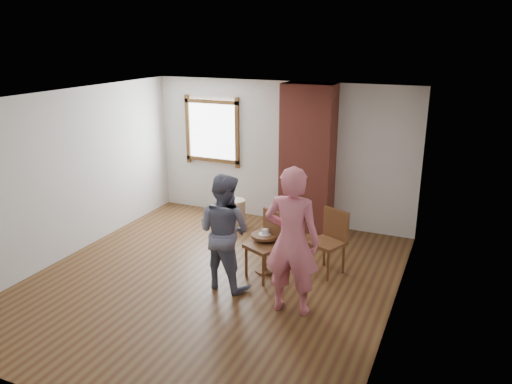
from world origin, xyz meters
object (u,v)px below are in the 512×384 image
(man, at_px, (224,231))
(dining_chair_left, at_px, (268,241))
(stoneware_crock, at_px, (235,213))
(dining_chair_right, at_px, (330,238))
(side_table, at_px, (265,247))
(person_pink, at_px, (292,241))

(man, bearing_deg, dining_chair_left, -121.24)
(stoneware_crock, bearing_deg, dining_chair_right, -28.25)
(dining_chair_left, height_order, side_table, dining_chair_left)
(stoneware_crock, distance_m, dining_chair_left, 2.11)
(side_table, bearing_deg, dining_chair_left, -44.69)
(man, bearing_deg, side_table, -110.27)
(person_pink, bearing_deg, side_table, -54.37)
(stoneware_crock, xyz_separation_m, dining_chair_right, (2.10, -1.13, 0.28))
(dining_chair_left, height_order, dining_chair_right, dining_chair_left)
(person_pink, bearing_deg, dining_chair_right, -100.98)
(stoneware_crock, height_order, side_table, side_table)
(dining_chair_left, bearing_deg, stoneware_crock, 154.04)
(side_table, relative_size, person_pink, 0.31)
(stoneware_crock, xyz_separation_m, side_table, (1.23, -1.53, 0.16))
(person_pink, bearing_deg, stoneware_crock, -54.91)
(dining_chair_left, bearing_deg, person_pink, -26.30)
(dining_chair_right, bearing_deg, man, -117.53)
(dining_chair_right, height_order, person_pink, person_pink)
(man, bearing_deg, dining_chair_right, -131.13)
(stoneware_crock, relative_size, dining_chair_left, 0.51)
(stoneware_crock, relative_size, man, 0.30)
(dining_chair_right, height_order, man, man)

